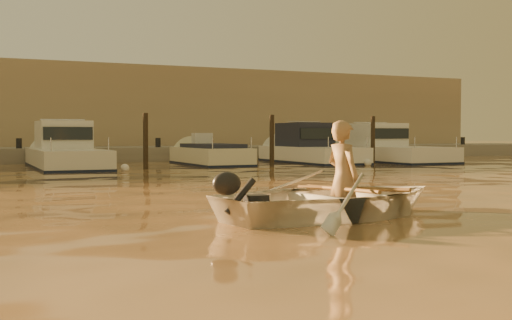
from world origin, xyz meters
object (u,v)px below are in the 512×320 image
moored_boat_3 (210,159)px  moored_boat_4 (311,148)px  moored_boat_5 (380,148)px  dinghy (338,198)px  moored_boat_2 (66,151)px  waterfront_building (87,113)px  person (343,178)px

moored_boat_3 → moored_boat_4: moored_boat_4 is taller
moored_boat_5 → dinghy: bearing=-127.2°
dinghy → moored_boat_2: bearing=-2.6°
moored_boat_2 → moored_boat_3: moored_boat_2 is taller
moored_boat_4 → waterfront_building: size_ratio=0.15×
moored_boat_5 → moored_boat_2: bearing=180.0°
person → moored_boat_2: bearing=-2.3°
dinghy → waterfront_building: bearing=-10.6°
dinghy → waterfront_building: (0.92, 27.31, 2.12)m
person → moored_boat_4: moored_boat_4 is taller
dinghy → person: bearing=-90.0°
moored_boat_4 → moored_boat_5: same height
person → waterfront_building: bearing=-10.4°
dinghy → moored_boat_3: 16.79m
moored_boat_2 → moored_boat_3: (5.72, 0.00, -0.40)m
moored_boat_4 → waterfront_building: bearing=125.3°
moored_boat_3 → person: bearing=-103.4°
moored_boat_3 → moored_boat_5: moored_boat_5 is taller
moored_boat_3 → waterfront_building: waterfront_building is taller
moored_boat_3 → waterfront_building: size_ratio=0.12×
person → moored_boat_5: 20.39m
moored_boat_2 → moored_boat_5: bearing=0.0°
moored_boat_2 → waterfront_building: waterfront_building is taller
person → moored_boat_2: size_ratio=0.23×
moored_boat_2 → moored_boat_4: bearing=0.0°
person → moored_boat_4: bearing=-36.6°
dinghy → person: person is taller
moored_boat_3 → waterfront_building: bearing=105.6°
person → moored_boat_2: (-1.83, 16.29, 0.05)m
moored_boat_4 → moored_boat_5: 3.65m
dinghy → moored_boat_5: (12.36, 16.31, 0.34)m
person → waterfront_building: (0.82, 27.29, 1.82)m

